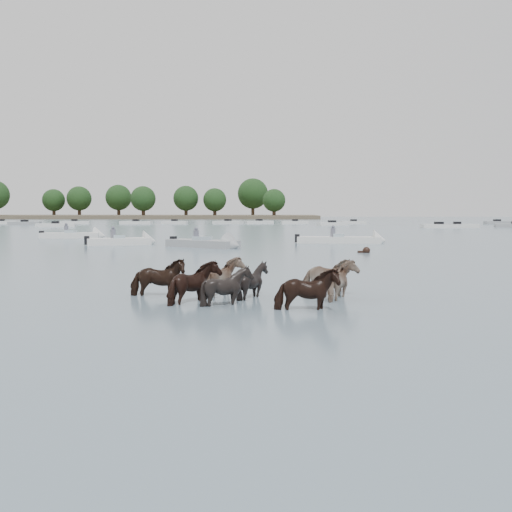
{
  "coord_description": "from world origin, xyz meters",
  "views": [
    {
      "loc": [
        -1.18,
        -13.85,
        2.41
      ],
      "look_at": [
        -1.83,
        2.09,
        1.1
      ],
      "focal_mm": 38.98,
      "sensor_mm": 36.0,
      "label": 1
    }
  ],
  "objects": [
    {
      "name": "motorboat_b",
      "position": [
        -5.54,
        21.99,
        0.23
      ],
      "size": [
        5.56,
        4.28,
        1.92
      ],
      "rotation": [
        0.0,
        0.0,
        -0.55
      ],
      "color": "gray",
      "rests_on": "ground"
    },
    {
      "name": "distant_flotilla",
      "position": [
        -0.85,
        78.19,
        0.26
      ],
      "size": [
        107.56,
        26.06,
        0.93
      ],
      "color": "silver",
      "rests_on": "ground"
    },
    {
      "name": "ground",
      "position": [
        0.0,
        0.0,
        0.0
      ],
      "size": [
        400.0,
        400.0,
        0.0
      ],
      "primitive_type": "plane",
      "color": "slate",
      "rests_on": "ground"
    },
    {
      "name": "treeline",
      "position": [
        -74.06,
        150.39,
        6.37
      ],
      "size": [
        142.97,
        22.58,
        12.08
      ],
      "color": "#382619",
      "rests_on": "ground"
    },
    {
      "name": "motorboat_c",
      "position": [
        4.06,
        27.29,
        0.22
      ],
      "size": [
        6.73,
        1.92,
        1.92
      ],
      "rotation": [
        0.0,
        0.0,
        -0.05
      ],
      "color": "silver",
      "rests_on": "ground"
    },
    {
      "name": "swimming_pony",
      "position": [
        3.79,
        18.0,
        0.1
      ],
      "size": [
        0.72,
        0.44,
        0.44
      ],
      "color": "black",
      "rests_on": "ground"
    },
    {
      "name": "pony_herd",
      "position": [
        -1.91,
        1.09,
        0.39
      ],
      "size": [
        6.62,
        4.16,
        1.35
      ],
      "color": "black",
      "rests_on": "ground"
    },
    {
      "name": "shoreline",
      "position": [
        -70.0,
        150.0,
        0.5
      ],
      "size": [
        160.0,
        30.0,
        1.0
      ],
      "primitive_type": "cube",
      "color": "#4C4233",
      "rests_on": "ground"
    },
    {
      "name": "motorboat_f",
      "position": [
        -18.48,
        33.79,
        0.23
      ],
      "size": [
        5.71,
        2.04,
        1.92
      ],
      "rotation": [
        0.0,
        0.0,
        0.08
      ],
      "color": "silver",
      "rests_on": "ground"
    },
    {
      "name": "motorboat_a",
      "position": [
        -11.71,
        24.86,
        0.23
      ],
      "size": [
        5.02,
        3.2,
        1.92
      ],
      "rotation": [
        0.0,
        0.0,
        0.37
      ],
      "color": "silver",
      "rests_on": "ground"
    }
  ]
}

